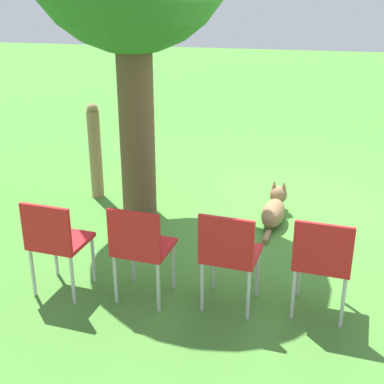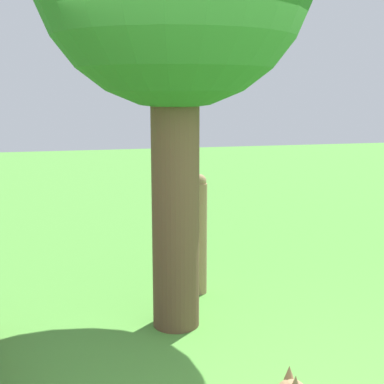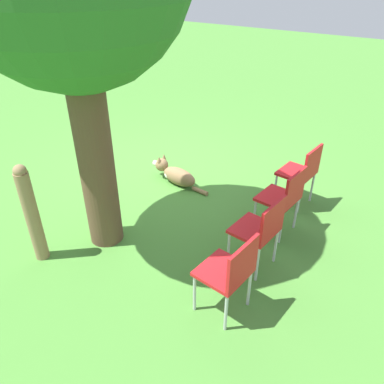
# 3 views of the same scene
# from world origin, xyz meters

# --- Properties ---
(ground_plane) EXTENTS (30.00, 30.00, 0.00)m
(ground_plane) POSITION_xyz_m (0.00, 0.00, 0.00)
(ground_plane) COLOR #478433
(dog) EXTENTS (1.03, 0.30, 0.38)m
(dog) POSITION_xyz_m (-0.30, -0.20, 0.14)
(dog) COLOR olive
(dog) RESTS_ON ground_plane
(fence_post) EXTENTS (0.15, 0.15, 1.17)m
(fence_post) POSITION_xyz_m (-0.02, 1.99, 0.59)
(fence_post) COLOR #937551
(fence_post) RESTS_ON ground_plane
(red_chair_0) EXTENTS (0.46, 0.48, 0.87)m
(red_chair_0) POSITION_xyz_m (-2.03, -0.66, 0.52)
(red_chair_0) COLOR red
(red_chair_0) RESTS_ON ground_plane
(red_chair_1) EXTENTS (0.46, 0.48, 0.87)m
(red_chair_1) POSITION_xyz_m (-2.07, 0.06, 0.52)
(red_chair_1) COLOR red
(red_chair_1) RESTS_ON ground_plane
(red_chair_2) EXTENTS (0.46, 0.48, 0.87)m
(red_chair_2) POSITION_xyz_m (-2.11, 0.78, 0.52)
(red_chair_2) COLOR red
(red_chair_2) RESTS_ON ground_plane
(red_chair_3) EXTENTS (0.46, 0.48, 0.87)m
(red_chair_3) POSITION_xyz_m (-2.15, 1.51, 0.52)
(red_chair_3) COLOR red
(red_chair_3) RESTS_ON ground_plane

